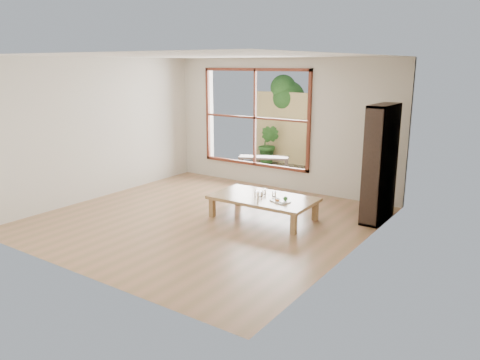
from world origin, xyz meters
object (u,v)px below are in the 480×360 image
object	(u,v)px
food_tray	(281,201)
garden_bench	(264,159)
bookshelf	(380,164)
low_table	(263,199)

from	to	relation	value
food_tray	garden_bench	world-z (taller)	food_tray
bookshelf	food_tray	xyz separation A→B (m)	(-1.19, -1.07, -0.55)
low_table	bookshelf	world-z (taller)	bookshelf
low_table	food_tray	world-z (taller)	food_tray
food_tray	garden_bench	distance (m)	3.59
low_table	food_tray	size ratio (longest dim) A/B	5.05
low_table	bookshelf	xyz separation A→B (m)	(1.57, 0.98, 0.62)
bookshelf	food_tray	distance (m)	1.69
garden_bench	food_tray	bearing A→B (deg)	-77.59
low_table	garden_bench	bearing A→B (deg)	120.31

